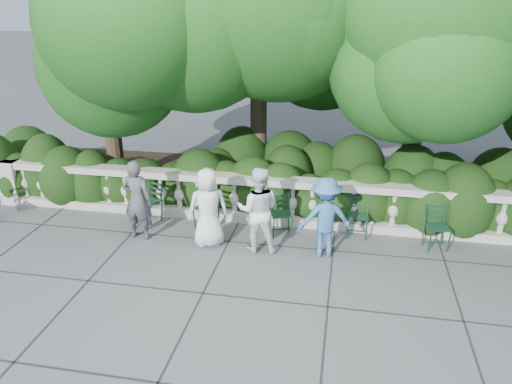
% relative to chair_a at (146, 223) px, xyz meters
% --- Properties ---
extents(ground, '(90.00, 90.00, 0.00)m').
position_rel_chair_a_xyz_m(ground, '(2.41, -1.29, 0.00)').
color(ground, '#494B50').
rests_on(ground, ground).
extents(balustrade, '(12.00, 0.44, 1.00)m').
position_rel_chair_a_xyz_m(balustrade, '(2.41, 0.51, 0.49)').
color(balustrade, '#9E998E').
rests_on(balustrade, ground).
extents(shrub_hedge, '(15.00, 2.60, 1.70)m').
position_rel_chair_a_xyz_m(shrub_hedge, '(2.41, 1.71, 0.00)').
color(shrub_hedge, black).
rests_on(shrub_hedge, ground).
extents(tree_canopy, '(15.04, 6.52, 6.78)m').
position_rel_chair_a_xyz_m(tree_canopy, '(3.10, 1.91, 3.96)').
color(tree_canopy, '#3F3023').
rests_on(tree_canopy, ground).
extents(chair_a, '(0.61, 0.63, 0.84)m').
position_rel_chair_a_xyz_m(chair_a, '(0.00, 0.00, 0.00)').
color(chair_a, black).
rests_on(chair_a, ground).
extents(chair_b, '(0.59, 0.61, 0.84)m').
position_rel_chair_a_xyz_m(chair_b, '(1.27, -0.10, 0.00)').
color(chair_b, black).
rests_on(chair_b, ground).
extents(chair_c, '(0.57, 0.60, 0.84)m').
position_rel_chair_a_xyz_m(chair_c, '(2.91, -0.14, 0.00)').
color(chair_c, black).
rests_on(chair_c, ground).
extents(chair_d, '(0.45, 0.49, 0.84)m').
position_rel_chair_a_xyz_m(chair_d, '(4.34, 0.06, 0.00)').
color(chair_d, black).
rests_on(chair_d, ground).
extents(chair_e, '(0.54, 0.57, 0.84)m').
position_rel_chair_a_xyz_m(chair_e, '(5.83, -0.17, 0.00)').
color(chair_e, black).
rests_on(chair_e, ground).
extents(person_businessman, '(0.87, 0.71, 1.53)m').
position_rel_chair_a_xyz_m(person_businessman, '(1.57, -0.64, 0.77)').
color(person_businessman, silver).
rests_on(person_businessman, ground).
extents(person_woman_grey, '(0.61, 0.43, 1.60)m').
position_rel_chair_a_xyz_m(person_woman_grey, '(0.15, -0.62, 0.80)').
color(person_woman_grey, '#424348').
rests_on(person_woman_grey, ground).
extents(person_casual_man, '(0.84, 0.68, 1.63)m').
position_rel_chair_a_xyz_m(person_casual_man, '(2.52, -0.67, 0.81)').
color(person_casual_man, white).
rests_on(person_casual_man, ground).
extents(person_older_blue, '(1.09, 0.81, 1.50)m').
position_rel_chair_a_xyz_m(person_older_blue, '(3.74, -0.64, 0.75)').
color(person_older_blue, '#316494').
rests_on(person_older_blue, ground).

